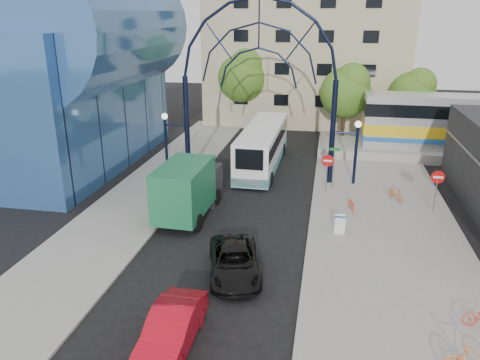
% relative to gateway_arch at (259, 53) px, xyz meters
% --- Properties ---
extents(ground, '(120.00, 120.00, 0.00)m').
position_rel_gateway_arch_xyz_m(ground, '(0.00, -14.00, -8.56)').
color(ground, black).
rests_on(ground, ground).
extents(sidewalk_east, '(8.00, 56.00, 0.12)m').
position_rel_gateway_arch_xyz_m(sidewalk_east, '(8.00, -10.00, -8.50)').
color(sidewalk_east, gray).
rests_on(sidewalk_east, ground).
extents(plaza_west, '(5.00, 50.00, 0.12)m').
position_rel_gateway_arch_xyz_m(plaza_west, '(-6.50, -8.00, -8.50)').
color(plaza_west, gray).
rests_on(plaza_west, ground).
extents(gateway_arch, '(13.64, 0.44, 12.10)m').
position_rel_gateway_arch_xyz_m(gateway_arch, '(0.00, 0.00, 0.00)').
color(gateway_arch, black).
rests_on(gateway_arch, ground).
extents(stop_sign, '(0.80, 0.07, 2.50)m').
position_rel_gateway_arch_xyz_m(stop_sign, '(4.80, -2.00, -6.56)').
color(stop_sign, slate).
rests_on(stop_sign, sidewalk_east).
extents(do_not_enter_sign, '(0.76, 0.07, 2.48)m').
position_rel_gateway_arch_xyz_m(do_not_enter_sign, '(11.00, -4.00, -6.58)').
color(do_not_enter_sign, slate).
rests_on(do_not_enter_sign, sidewalk_east).
extents(street_name_sign, '(0.70, 0.70, 2.80)m').
position_rel_gateway_arch_xyz_m(street_name_sign, '(5.20, -1.40, -6.43)').
color(street_name_sign, slate).
rests_on(street_name_sign, sidewalk_east).
extents(sandwich_board, '(0.55, 0.61, 0.99)m').
position_rel_gateway_arch_xyz_m(sandwich_board, '(5.60, -8.02, -7.81)').
color(sandwich_board, white).
rests_on(sandwich_board, sidewalk_east).
extents(transit_hall, '(16.50, 18.00, 14.50)m').
position_rel_gateway_arch_xyz_m(transit_hall, '(-15.30, 1.00, -1.86)').
color(transit_hall, '#34619F').
rests_on(transit_hall, ground).
extents(apartment_block, '(20.00, 12.10, 14.00)m').
position_rel_gateway_arch_xyz_m(apartment_block, '(2.00, 20.97, -1.55)').
color(apartment_block, tan).
rests_on(apartment_block, ground).
extents(tree_north_a, '(4.48, 4.48, 7.00)m').
position_rel_gateway_arch_xyz_m(tree_north_a, '(6.12, 11.93, -3.95)').
color(tree_north_a, '#382314').
rests_on(tree_north_a, ground).
extents(tree_north_b, '(5.12, 5.12, 8.00)m').
position_rel_gateway_arch_xyz_m(tree_north_b, '(-3.88, 15.93, -3.29)').
color(tree_north_b, '#382314').
rests_on(tree_north_b, ground).
extents(tree_north_c, '(4.16, 4.16, 6.50)m').
position_rel_gateway_arch_xyz_m(tree_north_c, '(12.12, 13.93, -4.28)').
color(tree_north_c, '#382314').
rests_on(tree_north_c, ground).
extents(city_bus, '(2.75, 11.24, 3.07)m').
position_rel_gateway_arch_xyz_m(city_bus, '(-0.05, 2.95, -6.95)').
color(city_bus, white).
rests_on(city_bus, ground).
extents(green_truck, '(2.65, 6.50, 3.25)m').
position_rel_gateway_arch_xyz_m(green_truck, '(-2.87, -6.81, -6.93)').
color(green_truck, black).
rests_on(green_truck, ground).
extents(black_suv, '(3.25, 5.06, 1.30)m').
position_rel_gateway_arch_xyz_m(black_suv, '(1.00, -12.88, -7.91)').
color(black_suv, black).
rests_on(black_suv, ground).
extents(red_sedan, '(1.52, 4.31, 1.42)m').
position_rel_gateway_arch_xyz_m(red_sedan, '(-0.17, -17.96, -7.85)').
color(red_sedan, '#B50B1B').
rests_on(red_sedan, ground).
extents(bike_near_a, '(0.79, 1.60, 0.80)m').
position_rel_gateway_arch_xyz_m(bike_near_a, '(6.33, -4.72, -8.03)').
color(bike_near_a, '#FA5732').
rests_on(bike_near_a, sidewalk_east).
extents(bike_near_b, '(1.08, 1.51, 0.89)m').
position_rel_gateway_arch_xyz_m(bike_near_b, '(9.02, -2.60, -7.99)').
color(bike_near_b, '#D15A29').
rests_on(bike_near_b, sidewalk_east).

